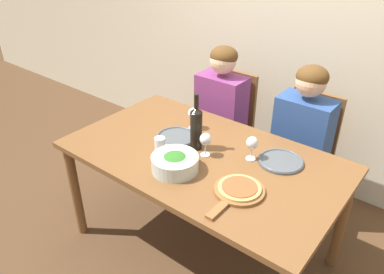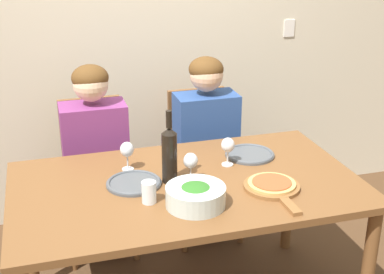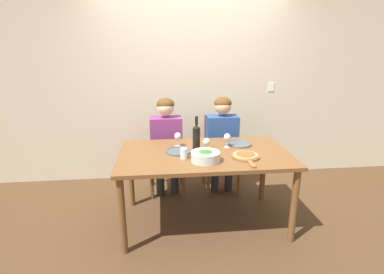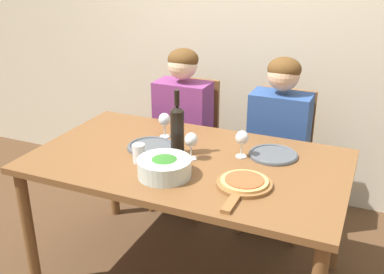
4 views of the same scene
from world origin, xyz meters
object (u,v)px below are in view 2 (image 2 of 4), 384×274
(person_woman, at_px, (95,146))
(wine_glass_centre, at_px, (191,162))
(broccoli_bowl, at_px, (196,196))
(chair_right, at_px, (201,160))
(wine_glass_left, at_px, (127,151))
(person_man, at_px, (207,134))
(water_tumbler, at_px, (149,192))
(chair_left, at_px, (96,172))
(wine_bottle, at_px, (169,154))
(wine_glass_right, at_px, (228,146))
(dinner_plate_left, at_px, (134,183))
(dinner_plate_right, at_px, (250,154))
(pizza_on_board, at_px, (273,186))

(person_woman, height_order, wine_glass_centre, person_woman)
(broccoli_bowl, distance_m, wine_glass_centre, 0.24)
(chair_right, xyz_separation_m, wine_glass_left, (-0.58, -0.60, 0.38))
(person_man, relative_size, broccoli_bowl, 4.49)
(water_tumbler, bearing_deg, chair_left, 98.40)
(wine_bottle, bearing_deg, person_man, 59.04)
(chair_left, relative_size, wine_glass_right, 6.28)
(wine_bottle, relative_size, broccoli_bowl, 1.35)
(wine_glass_left, bearing_deg, wine_bottle, -47.55)
(broccoli_bowl, relative_size, water_tumbler, 2.66)
(chair_right, xyz_separation_m, dinner_plate_left, (-0.58, -0.78, 0.29))
(dinner_plate_right, height_order, pizza_on_board, pizza_on_board)
(chair_left, bearing_deg, wine_bottle, -70.33)
(broccoli_bowl, xyz_separation_m, dinner_plate_left, (-0.23, 0.28, -0.04))
(dinner_plate_left, distance_m, wine_glass_left, 0.20)
(wine_glass_centre, bearing_deg, chair_left, 114.67)
(wine_glass_left, relative_size, water_tumbler, 1.50)
(chair_left, distance_m, water_tumbler, 1.03)
(wine_bottle, height_order, wine_glass_centre, wine_bottle)
(wine_bottle, bearing_deg, dinner_plate_left, 175.13)
(wine_bottle, relative_size, water_tumbler, 3.60)
(person_woman, distance_m, water_tumbler, 0.87)
(chair_left, bearing_deg, person_man, -9.58)
(wine_bottle, relative_size, dinner_plate_left, 1.37)
(dinner_plate_right, height_order, wine_glass_centre, wine_glass_centre)
(wine_bottle, bearing_deg, water_tumbler, -128.37)
(dinner_plate_right, height_order, wine_glass_right, wine_glass_right)
(dinner_plate_left, height_order, pizza_on_board, pizza_on_board)
(wine_glass_left, distance_m, water_tumbler, 0.37)
(wine_glass_right, height_order, wine_glass_centre, same)
(person_woman, distance_m, wine_glass_centre, 0.82)
(chair_right, height_order, water_tumbler, chair_right)
(broccoli_bowl, height_order, wine_glass_right, wine_glass_right)
(wine_glass_right, bearing_deg, dinner_plate_right, 26.87)
(broccoli_bowl, distance_m, wine_glass_right, 0.46)
(chair_right, relative_size, broccoli_bowl, 3.53)
(chair_right, bearing_deg, dinner_plate_right, -82.24)
(wine_bottle, bearing_deg, person_woman, 112.74)
(dinner_plate_left, distance_m, wine_glass_centre, 0.29)
(chair_right, relative_size, dinner_plate_right, 3.57)
(water_tumbler, bearing_deg, wine_glass_left, 95.09)
(person_woman, height_order, wine_bottle, person_woman)
(wine_glass_centre, bearing_deg, wine_glass_right, 29.27)
(broccoli_bowl, xyz_separation_m, wine_glass_centre, (0.04, 0.23, 0.06))
(wine_glass_right, bearing_deg, person_man, 82.79)
(pizza_on_board, bearing_deg, chair_left, 125.86)
(chair_left, height_order, person_woman, person_woman)
(wine_bottle, bearing_deg, wine_glass_left, 132.45)
(chair_right, xyz_separation_m, person_woman, (-0.69, -0.12, 0.22))
(chair_right, bearing_deg, wine_bottle, -117.11)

